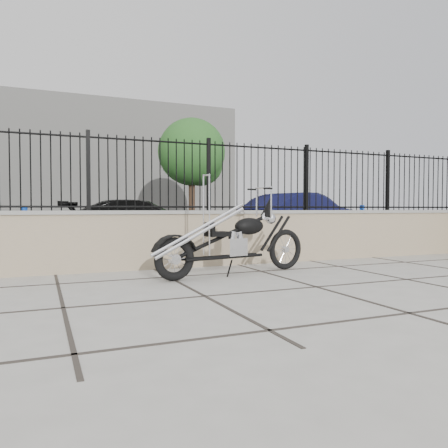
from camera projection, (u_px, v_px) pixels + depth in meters
ground_plane at (205, 296)px, 4.91m from camera, size 90.00×90.00×0.00m
parking_lot at (89, 235)px, 16.42m from camera, size 30.00×30.00×0.00m
retaining_wall at (152, 240)px, 7.20m from camera, size 14.00×0.36×0.96m
iron_fence at (152, 174)px, 7.16m from camera, size 14.00×0.08×1.20m
background_building at (67, 164)px, 29.17m from camera, size 22.00×6.00×8.00m
chopper_motorcycle at (232, 225)px, 6.46m from camera, size 2.55×0.90×1.50m
car_black at (142, 222)px, 12.42m from camera, size 4.59×2.69×1.25m
car_blue at (301, 217)px, 13.92m from camera, size 4.74×2.79×1.48m
bollard_a at (24, 234)px, 8.10m from camera, size 0.14×0.14×1.04m
bollard_b at (276, 233)px, 10.09m from camera, size 0.11×0.11×0.87m
bollard_c at (362, 225)px, 12.06m from camera, size 0.17×0.17×1.09m
tree_right at (192, 149)px, 22.01m from camera, size 3.39×3.39×5.72m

